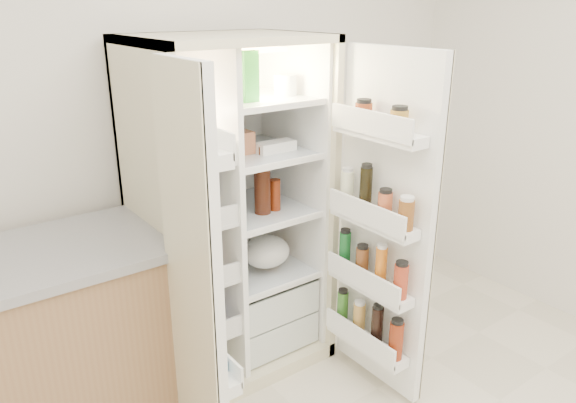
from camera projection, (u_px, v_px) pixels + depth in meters
wall_back at (191, 115)px, 3.04m from camera, size 4.00×0.02×2.70m
refrigerator at (230, 234)px, 2.99m from camera, size 0.92×0.70×1.80m
freezer_door at (195, 278)px, 2.20m from camera, size 0.15×0.40×1.72m
fridge_door at (382, 232)px, 2.68m from camera, size 0.17×0.58×1.72m
kitchen_counter at (28, 355)px, 2.41m from camera, size 1.30×0.69×0.94m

